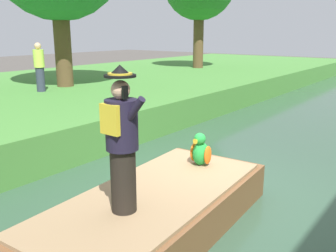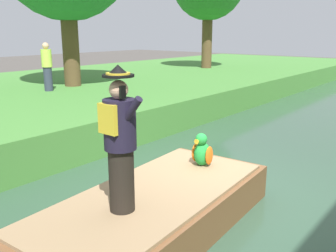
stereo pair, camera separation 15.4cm
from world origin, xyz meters
name	(u,v)px [view 2 (the right image)]	position (x,y,z in m)	size (l,w,h in m)	color
ground_plane	(216,197)	(0.00, 0.00, 0.00)	(80.00, 80.00, 0.00)	#4C4742
canal_water	(216,195)	(0.00, 0.00, 0.05)	(6.03, 48.00, 0.10)	#33513D
boat	(153,212)	(0.00, -1.74, 0.40)	(2.09, 4.32, 0.61)	brown
person_pirate	(120,141)	(0.05, -2.37, 1.64)	(0.61, 0.42, 1.85)	black
parrot_plush	(202,151)	(-0.09, -0.36, 0.95)	(0.36, 0.35, 0.57)	green
person_bystander	(47,67)	(-7.73, 1.70, 1.80)	(0.34, 0.34, 1.60)	#33384C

